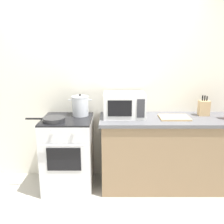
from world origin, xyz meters
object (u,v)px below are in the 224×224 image
Objects in this scene: frying_pan at (54,119)px; stock_pot at (81,106)px; knife_block at (205,108)px; cutting_board at (175,118)px; microwave at (125,105)px; stove at (69,153)px.

stock_pot is at bearing 44.21° from frying_pan.
cutting_board is at bearing -160.75° from knife_block.
microwave is at bearing 172.70° from cutting_board.
stock_pot is 0.41m from frying_pan.
knife_block reaches higher than cutting_board.
microwave reaches higher than cutting_board.
microwave is (0.70, 0.08, 0.61)m from stove.
microwave is 1.39× the size of cutting_board.
stock_pot is (0.15, 0.14, 0.58)m from stove.
stock_pot is 0.55m from microwave.
frying_pan is 1.77× the size of knife_block.
cutting_board is at bearing -7.30° from microwave.
stock_pot is at bearing -179.94° from knife_block.
frying_pan is at bearing -165.55° from microwave.
frying_pan is 1.86m from knife_block.
stock_pot is 0.81× the size of cutting_board.
frying_pan is at bearing -174.59° from cutting_board.
cutting_board is at bearing -6.81° from stock_pot.
frying_pan is (-0.13, -0.14, 0.48)m from stove.
cutting_board is at bearing 5.41° from frying_pan.
cutting_board is (1.16, -0.14, -0.11)m from stock_pot.
frying_pan reaches higher than stove.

